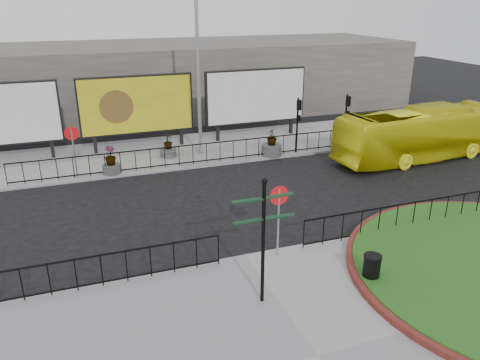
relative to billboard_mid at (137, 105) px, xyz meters
name	(u,v)px	position (x,y,z in m)	size (l,w,h in m)	color
ground	(245,258)	(1.50, -12.97, -2.60)	(90.00, 90.00, 0.00)	black
pavement_near	(317,357)	(1.50, -17.97, -2.54)	(30.00, 10.00, 0.12)	gray
pavement_far	(170,152)	(1.50, -0.97, -2.54)	(44.00, 6.00, 0.12)	gray
railing_near_left	(49,279)	(-4.50, -13.27, -1.93)	(10.00, 0.10, 1.10)	black
railing_near_right	(414,215)	(8.00, -13.27, -1.93)	(9.00, 0.10, 1.10)	black
railing_far	(200,154)	(2.50, -3.67, -1.93)	(18.00, 0.10, 1.10)	black
speed_sign_far	(73,141)	(-3.50, -3.57, -0.68)	(0.64, 0.07, 2.47)	gray
speed_sign_near	(279,206)	(2.50, -13.37, -0.68)	(0.64, 0.07, 2.47)	gray
billboard_mid	(137,105)	(0.00, 0.00, 0.00)	(6.20, 0.31, 4.10)	black
billboard_right	(256,97)	(7.00, 0.00, 0.00)	(6.20, 0.31, 4.10)	black
lamp_post	(198,66)	(3.01, -1.97, 2.23)	(0.74, 0.18, 9.23)	gray
signal_pole_a	(298,117)	(8.00, -3.63, -0.50)	(0.22, 0.26, 3.00)	black
signal_pole_b	(347,113)	(11.00, -3.63, -0.50)	(0.22, 0.26, 3.00)	black
building_backdrop	(140,80)	(1.50, 9.03, -0.10)	(40.00, 10.00, 5.00)	slate
fingerpost_sign	(263,230)	(1.08, -15.50, -0.25)	(1.73, 0.28, 3.69)	black
litter_bin	(372,269)	(4.48, -15.75, -2.02)	(0.55, 0.55, 0.90)	black
bus	(422,134)	(13.85, -6.52, -1.21)	(2.33, 9.94, 2.77)	yellow
planter_a	(111,163)	(-1.90, -3.57, -1.95)	(0.85, 0.85, 1.38)	#4C4C4F
planter_b	(168,148)	(1.22, -1.97, -2.02)	(0.85, 0.85, 1.29)	#4C4C4F
planter_c	(272,146)	(6.53, -3.57, -1.99)	(1.09, 1.09, 1.50)	#4C4C4F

